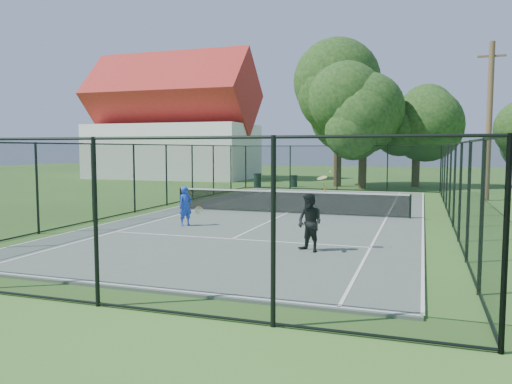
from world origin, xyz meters
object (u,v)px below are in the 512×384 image
(utility_pole, at_px, (489,121))
(player_black, at_px, (310,222))
(tennis_net, at_px, (287,201))
(trash_bin_right, at_px, (294,181))
(trash_bin_left, at_px, (257,180))
(player_blue, at_px, (186,206))

(utility_pole, relative_size, player_black, 3.93)
(utility_pole, height_order, player_black, utility_pole)
(tennis_net, bearing_deg, player_black, -70.62)
(trash_bin_right, xyz_separation_m, player_black, (6.10, -22.35, 0.40))
(tennis_net, height_order, trash_bin_left, tennis_net)
(trash_bin_left, distance_m, utility_pole, 15.87)
(tennis_net, distance_m, player_blue, 5.13)
(trash_bin_left, height_order, utility_pole, utility_pole)
(tennis_net, bearing_deg, player_blue, -119.42)
(tennis_net, xyz_separation_m, player_blue, (-2.52, -4.46, 0.18))
(tennis_net, relative_size, trash_bin_left, 10.06)
(tennis_net, relative_size, player_black, 4.71)
(player_black, bearing_deg, trash_bin_left, 111.82)
(tennis_net, distance_m, player_black, 7.88)
(tennis_net, distance_m, trash_bin_right, 15.31)
(trash_bin_right, xyz_separation_m, player_blue, (0.96, -19.38, 0.32))
(tennis_net, xyz_separation_m, trash_bin_right, (-3.48, 14.91, -0.14))
(trash_bin_right, bearing_deg, player_blue, -87.15)
(trash_bin_right, relative_size, utility_pole, 0.10)
(utility_pole, xyz_separation_m, player_blue, (-11.23, -13.46, -3.51))
(tennis_net, xyz_separation_m, player_black, (2.61, -7.43, 0.26))
(trash_bin_right, distance_m, player_blue, 19.40)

